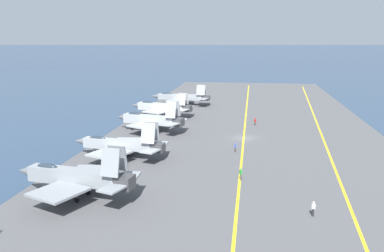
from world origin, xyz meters
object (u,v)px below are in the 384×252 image
(crew_green_vest, at_px, (241,174))
(parked_jet_second, at_px, (120,144))
(crew_white_vest, at_px, (313,208))
(crew_blue_vest, at_px, (235,147))
(parked_jet_fourth, at_px, (162,107))
(parked_jet_fifth, at_px, (182,97))
(parked_jet_nearest, at_px, (75,177))
(crew_red_vest, at_px, (255,121))
(parked_jet_third, at_px, (150,120))

(crew_green_vest, bearing_deg, parked_jet_second, 67.91)
(crew_white_vest, distance_m, crew_blue_vest, 26.17)
(parked_jet_second, bearing_deg, crew_green_vest, -112.09)
(parked_jet_second, height_order, parked_jet_fourth, parked_jet_second)
(parked_jet_fourth, xyz_separation_m, crew_white_vest, (-53.57, -28.87, -1.45))
(parked_jet_fifth, relative_size, crew_blue_vest, 10.12)
(crew_blue_vest, bearing_deg, crew_green_vest, -174.54)
(parked_jet_second, relative_size, crew_white_vest, 9.26)
(parked_jet_nearest, distance_m, parked_jet_second, 17.19)
(crew_red_vest, relative_size, crew_green_vest, 0.95)
(crew_red_vest, height_order, crew_green_vest, crew_green_vest)
(parked_jet_fourth, distance_m, crew_green_vest, 47.91)
(parked_jet_fourth, height_order, crew_green_vest, parked_jet_fourth)
(parked_jet_nearest, relative_size, crew_red_vest, 9.47)
(parked_jet_nearest, height_order, parked_jet_second, parked_jet_nearest)
(crew_red_vest, xyz_separation_m, crew_blue_vest, (-22.22, 3.42, 0.02))
(parked_jet_fifth, xyz_separation_m, crew_white_vest, (-71.08, -27.03, -1.41))
(parked_jet_fifth, bearing_deg, crew_blue_vest, -159.50)
(crew_white_vest, bearing_deg, parked_jet_third, 36.71)
(parked_jet_third, bearing_deg, parked_jet_fifth, -1.06)
(parked_jet_fifth, bearing_deg, parked_jet_second, 178.95)
(parked_jet_fifth, height_order, crew_white_vest, parked_jet_fifth)
(parked_jet_second, relative_size, parked_jet_third, 1.04)
(parked_jet_fifth, xyz_separation_m, crew_green_vest, (-60.72, -18.80, -1.39))
(crew_white_vest, bearing_deg, parked_jet_fifth, 20.82)
(parked_jet_third, bearing_deg, crew_blue_vest, -125.13)
(parked_jet_fourth, distance_m, parked_jet_fifth, 17.60)
(parked_jet_third, distance_m, crew_blue_vest, 22.19)
(parked_jet_fourth, bearing_deg, crew_green_vest, -154.46)
(crew_red_vest, bearing_deg, crew_blue_vest, 171.24)
(parked_jet_third, bearing_deg, crew_red_vest, -66.21)
(crew_white_vest, relative_size, crew_blue_vest, 1.01)
(crew_red_vest, bearing_deg, parked_jet_third, 113.79)
(crew_blue_vest, bearing_deg, parked_jet_second, 107.96)
(parked_jet_third, bearing_deg, parked_jet_fourth, 4.22)
(parked_jet_fourth, distance_m, crew_white_vest, 60.87)
(parked_jet_second, relative_size, crew_blue_vest, 9.34)
(crew_blue_vest, bearing_deg, parked_jet_third, 54.87)
(parked_jet_second, distance_m, crew_white_vest, 33.51)
(crew_white_vest, xyz_separation_m, crew_blue_vest, (24.36, 9.56, -0.01))
(parked_jet_fourth, bearing_deg, crew_white_vest, -151.68)
(parked_jet_nearest, bearing_deg, crew_white_vest, -92.47)
(parked_jet_third, xyz_separation_m, crew_red_vest, (9.49, -21.52, -1.67))
(parked_jet_second, xyz_separation_m, parked_jet_fifth, (52.69, -0.96, 0.16))
(parked_jet_nearest, xyz_separation_m, crew_red_vest, (45.37, -21.85, -1.80))
(crew_white_vest, bearing_deg, crew_blue_vest, 21.44)
(parked_jet_second, height_order, crew_green_vest, parked_jet_second)
(parked_jet_nearest, relative_size, crew_green_vest, 8.98)
(parked_jet_fourth, relative_size, crew_green_vest, 9.00)
(crew_white_vest, relative_size, crew_green_vest, 0.98)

